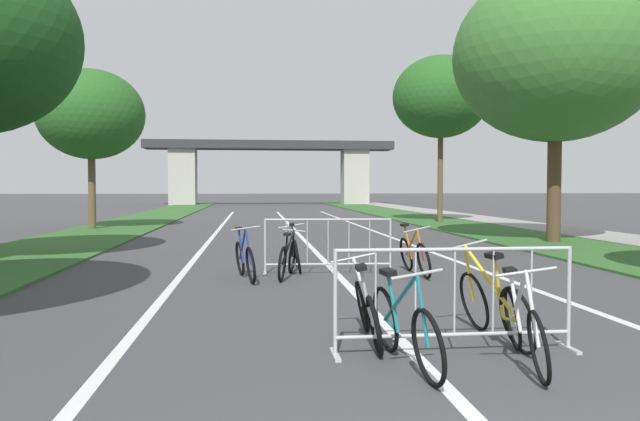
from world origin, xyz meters
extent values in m
cube|color=#2D5B26|center=(-6.96, 27.13, 0.03)|extent=(3.34, 66.33, 0.05)
cube|color=#2D5B26|center=(6.96, 27.13, 0.03)|extent=(3.34, 66.33, 0.05)
cube|color=gray|center=(9.83, 27.13, 0.04)|extent=(2.39, 66.33, 0.08)
cube|color=silver|center=(0.00, 19.19, 0.00)|extent=(0.14, 38.37, 0.01)
cube|color=silver|center=(2.91, 19.19, 0.00)|extent=(0.14, 38.37, 0.01)
cube|color=silver|center=(-2.91, 19.19, 0.00)|extent=(0.14, 38.37, 0.01)
cube|color=#2D2D30|center=(0.00, 54.82, 5.52)|extent=(22.87, 3.18, 0.77)
cube|color=#ADA89E|center=(-7.98, 54.82, 2.57)|extent=(2.38, 2.40, 5.14)
cube|color=#ADA89E|center=(7.98, 54.82, 2.57)|extent=(2.38, 2.40, 5.14)
cylinder|color=brown|center=(-7.73, 22.21, 1.46)|extent=(0.28, 0.28, 2.91)
ellipsoid|color=#23561E|center=(-7.73, 22.21, 4.43)|extent=(4.03, 4.03, 3.43)
cylinder|color=#4C3823|center=(7.18, 14.99, 1.63)|extent=(0.40, 0.40, 3.26)
ellipsoid|color=#38702D|center=(7.18, 14.99, 5.47)|extent=(5.90, 5.90, 5.01)
cylinder|color=brown|center=(6.91, 24.99, 2.05)|extent=(0.25, 0.25, 4.10)
ellipsoid|color=#23561E|center=(6.91, 24.99, 5.73)|extent=(4.36, 4.36, 3.71)
cylinder|color=#ADADB2|center=(-0.78, 3.91, 0.53)|extent=(0.04, 0.04, 1.05)
cube|color=#ADADB2|center=(-0.78, 3.91, 0.01)|extent=(0.06, 0.44, 0.03)
cylinder|color=#ADADB2|center=(1.61, 3.90, 0.53)|extent=(0.04, 0.04, 1.05)
cube|color=#ADADB2|center=(1.61, 3.90, 0.01)|extent=(0.06, 0.44, 0.03)
cylinder|color=#ADADB2|center=(0.41, 3.91, 1.03)|extent=(2.39, 0.04, 0.04)
cylinder|color=#ADADB2|center=(0.41, 3.91, 0.18)|extent=(2.39, 0.04, 0.04)
cylinder|color=#ADADB2|center=(-0.38, 3.91, 0.61)|extent=(0.02, 0.02, 0.87)
cylinder|color=#ADADB2|center=(0.02, 3.91, 0.61)|extent=(0.02, 0.02, 0.87)
cylinder|color=#ADADB2|center=(0.41, 3.91, 0.61)|extent=(0.02, 0.02, 0.87)
cylinder|color=#ADADB2|center=(0.81, 3.90, 0.61)|extent=(0.02, 0.02, 0.87)
cylinder|color=#ADADB2|center=(1.21, 3.90, 0.61)|extent=(0.02, 0.02, 0.87)
cylinder|color=#ADADB2|center=(-1.35, 9.57, 0.53)|extent=(0.04, 0.04, 1.05)
cube|color=#ADADB2|center=(-1.35, 9.57, 0.01)|extent=(0.08, 0.44, 0.03)
cylinder|color=#ADADB2|center=(1.03, 9.44, 0.53)|extent=(0.04, 0.04, 1.05)
cube|color=#ADADB2|center=(1.03, 9.44, 0.01)|extent=(0.08, 0.44, 0.03)
cylinder|color=#ADADB2|center=(-0.16, 9.50, 1.03)|extent=(2.38, 0.17, 0.04)
cylinder|color=#ADADB2|center=(-0.16, 9.50, 0.18)|extent=(2.38, 0.17, 0.04)
cylinder|color=#ADADB2|center=(-0.95, 9.54, 0.61)|extent=(0.02, 0.02, 0.87)
cylinder|color=#ADADB2|center=(-0.56, 9.52, 0.61)|extent=(0.02, 0.02, 0.87)
cylinder|color=#ADADB2|center=(-0.16, 9.50, 0.61)|extent=(0.02, 0.02, 0.87)
cylinder|color=#ADADB2|center=(0.24, 9.48, 0.61)|extent=(0.02, 0.02, 0.87)
cylinder|color=#ADADB2|center=(0.64, 9.46, 0.61)|extent=(0.02, 0.02, 0.87)
torus|color=black|center=(1.02, 3.92, 0.32)|extent=(0.27, 0.65, 0.63)
torus|color=black|center=(0.79, 2.88, 0.32)|extent=(0.27, 0.65, 0.63)
cylinder|color=silver|center=(0.86, 3.43, 0.63)|extent=(0.36, 1.00, 0.65)
cylinder|color=silver|center=(0.92, 3.63, 0.56)|extent=(0.12, 0.14, 0.58)
cylinder|color=silver|center=(0.99, 3.75, 0.29)|extent=(0.10, 0.34, 0.07)
cylinder|color=silver|center=(0.74, 2.91, 0.63)|extent=(0.13, 0.12, 0.63)
cube|color=black|center=(0.88, 3.68, 0.84)|extent=(0.16, 0.26, 0.07)
cylinder|color=#99999E|center=(0.70, 2.95, 0.94)|extent=(0.49, 0.14, 0.11)
torus|color=black|center=(-1.07, 8.59, 0.31)|extent=(0.24, 0.63, 0.63)
torus|color=black|center=(-0.83, 9.66, 0.31)|extent=(0.24, 0.63, 0.63)
cylinder|color=black|center=(-0.94, 9.09, 0.57)|extent=(0.31, 1.04, 0.54)
cylinder|color=black|center=(-0.99, 8.89, 0.54)|extent=(0.08, 0.13, 0.55)
cylinder|color=black|center=(-1.04, 8.76, 0.29)|extent=(0.10, 0.35, 0.07)
cylinder|color=black|center=(-0.82, 9.63, 0.57)|extent=(0.08, 0.10, 0.51)
cube|color=black|center=(-0.97, 8.85, 0.81)|extent=(0.15, 0.26, 0.06)
cylinder|color=#99999E|center=(-0.80, 9.60, 0.82)|extent=(0.44, 0.12, 0.07)
torus|color=black|center=(-1.82, 9.41, 0.32)|extent=(0.25, 0.65, 0.64)
torus|color=black|center=(-1.62, 8.40, 0.32)|extent=(0.25, 0.65, 0.64)
cylinder|color=#1E389E|center=(-1.76, 8.93, 0.63)|extent=(0.16, 1.00, 0.66)
cylinder|color=#1E389E|center=(-1.79, 9.12, 0.58)|extent=(0.13, 0.11, 0.63)
cylinder|color=#1E389E|center=(-1.78, 9.25, 0.30)|extent=(0.10, 0.33, 0.08)
cylinder|color=#1E389E|center=(-1.66, 8.42, 0.63)|extent=(0.12, 0.08, 0.63)
cube|color=black|center=(-1.83, 9.15, 0.90)|extent=(0.15, 0.26, 0.06)
cylinder|color=#99999E|center=(-1.70, 8.44, 0.95)|extent=(0.50, 0.13, 0.09)
torus|color=black|center=(1.40, 9.66, 0.33)|extent=(0.21, 0.67, 0.66)
torus|color=black|center=(1.45, 8.59, 0.33)|extent=(0.21, 0.67, 0.66)
cylinder|color=orange|center=(1.37, 9.15, 0.61)|extent=(0.11, 1.04, 0.59)
cylinder|color=orange|center=(1.36, 9.35, 0.61)|extent=(0.18, 0.12, 0.65)
cylinder|color=orange|center=(1.41, 9.49, 0.31)|extent=(0.05, 0.35, 0.08)
cylinder|color=orange|center=(1.39, 8.62, 0.61)|extent=(0.15, 0.09, 0.57)
cube|color=black|center=(1.29, 9.38, 0.93)|extent=(0.12, 0.24, 0.07)
cylinder|color=#99999E|center=(1.33, 8.64, 0.89)|extent=(0.49, 0.05, 0.12)
torus|color=black|center=(-0.40, 3.86, 0.30)|extent=(0.20, 0.61, 0.60)
torus|color=black|center=(-0.34, 4.84, 0.30)|extent=(0.20, 0.61, 0.60)
cylinder|color=#B7B7BC|center=(-0.43, 4.33, 0.58)|extent=(0.10, 0.96, 0.59)
cylinder|color=#B7B7BC|center=(-0.43, 4.14, 0.55)|extent=(0.17, 0.11, 0.59)
cylinder|color=#B7B7BC|center=(-0.39, 4.02, 0.28)|extent=(0.06, 0.32, 0.07)
cylinder|color=#B7B7BC|center=(-0.40, 4.82, 0.58)|extent=(0.15, 0.08, 0.56)
cube|color=black|center=(-0.49, 4.11, 0.84)|extent=(0.12, 0.25, 0.07)
cylinder|color=#99999E|center=(-0.46, 4.80, 0.85)|extent=(0.51, 0.06, 0.13)
torus|color=black|center=(-0.74, 9.56, 0.33)|extent=(0.18, 0.66, 0.65)
torus|color=black|center=(-0.70, 10.61, 0.33)|extent=(0.18, 0.66, 0.65)
cylinder|color=#1E7238|center=(-0.76, 10.06, 0.59)|extent=(0.10, 1.02, 0.56)
cylinder|color=#1E7238|center=(-0.77, 9.86, 0.60)|extent=(0.16, 0.12, 0.65)
cylinder|color=#1E7238|center=(-0.73, 9.73, 0.30)|extent=(0.05, 0.34, 0.08)
cylinder|color=#1E7238|center=(-0.75, 10.58, 0.59)|extent=(0.13, 0.09, 0.53)
cube|color=black|center=(-0.83, 9.82, 0.92)|extent=(0.11, 0.24, 0.07)
cylinder|color=#99999E|center=(-0.79, 10.56, 0.85)|extent=(0.54, 0.04, 0.12)
torus|color=black|center=(-0.26, 4.00, 0.33)|extent=(0.21, 0.67, 0.66)
torus|color=black|center=(-0.14, 2.93, 0.33)|extent=(0.21, 0.67, 0.66)
cylinder|color=#197A7F|center=(-0.25, 3.48, 0.63)|extent=(0.07, 1.05, 0.63)
cylinder|color=#197A7F|center=(-0.26, 3.69, 0.56)|extent=(0.14, 0.12, 0.57)
cylinder|color=#197A7F|center=(-0.24, 3.83, 0.31)|extent=(0.07, 0.35, 0.08)
cylinder|color=#197A7F|center=(-0.18, 2.95, 0.63)|extent=(0.13, 0.08, 0.60)
cube|color=black|center=(-0.30, 3.72, 0.84)|extent=(0.13, 0.25, 0.06)
cylinder|color=#99999E|center=(-0.23, 2.97, 0.93)|extent=(0.45, 0.08, 0.09)
torus|color=black|center=(1.00, 3.75, 0.34)|extent=(0.23, 0.70, 0.68)
torus|color=black|center=(0.93, 4.76, 0.34)|extent=(0.23, 0.70, 0.68)
cylinder|color=gold|center=(0.90, 4.23, 0.67)|extent=(0.25, 0.97, 0.68)
cylinder|color=gold|center=(0.92, 4.04, 0.62)|extent=(0.19, 0.13, 0.67)
cylinder|color=gold|center=(1.00, 3.92, 0.32)|extent=(0.04, 0.33, 0.08)
cylinder|color=gold|center=(0.86, 4.73, 0.67)|extent=(0.18, 0.10, 0.65)
cube|color=black|center=(0.85, 4.00, 0.95)|extent=(0.12, 0.25, 0.07)
cylinder|color=#99999E|center=(0.80, 4.70, 0.99)|extent=(0.54, 0.06, 0.14)
camera|label=1|loc=(-1.56, -1.88, 1.65)|focal=34.04mm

